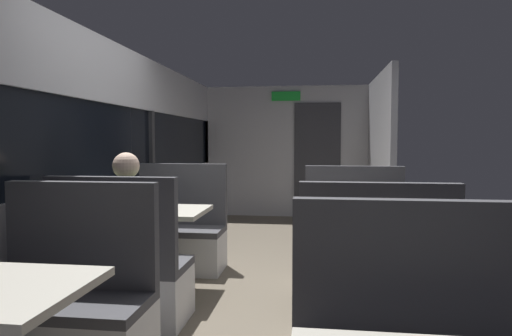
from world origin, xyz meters
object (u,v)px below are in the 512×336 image
(bench_mid_window_facing_end, at_px, (122,279))
(bench_rear_aisle_facing_entry, at_px, (355,248))
(coffee_cup_primary, at_px, (154,204))
(dining_table_mid_window, at_px, (155,220))
(bench_rear_aisle_facing_end, at_px, (374,299))
(bench_mid_window_facing_entry, at_px, (179,238))
(dining_table_rear_aisle, at_px, (363,230))
(seated_passenger, at_px, (126,249))
(bench_near_window_facing_entry, at_px, (69,317))

(bench_mid_window_facing_end, height_order, bench_rear_aisle_facing_entry, same)
(bench_mid_window_facing_end, bearing_deg, coffee_cup_primary, 90.26)
(dining_table_mid_window, relative_size, bench_rear_aisle_facing_entry, 0.82)
(bench_rear_aisle_facing_end, relative_size, coffee_cup_primary, 12.22)
(dining_table_mid_window, distance_m, bench_rear_aisle_facing_end, 2.03)
(bench_mid_window_facing_end, bearing_deg, bench_rear_aisle_facing_end, -6.38)
(bench_mid_window_facing_entry, xyz_separation_m, dining_table_rear_aisle, (1.79, -0.90, 0.31))
(bench_mid_window_facing_entry, bearing_deg, coffee_cup_primary, -90.26)
(bench_mid_window_facing_end, relative_size, seated_passenger, 0.87)
(bench_mid_window_facing_end, height_order, bench_rear_aisle_facing_end, same)
(bench_rear_aisle_facing_entry, bearing_deg, seated_passenger, -147.82)
(dining_table_rear_aisle, xyz_separation_m, seated_passenger, (-1.79, -0.43, -0.10))
(bench_near_window_facing_entry, bearing_deg, dining_table_mid_window, 90.00)
(bench_mid_window_facing_entry, distance_m, coffee_cup_primary, 0.83)
(dining_table_mid_window, relative_size, bench_rear_aisle_facing_end, 0.82)
(seated_passenger, bearing_deg, dining_table_mid_window, 90.00)
(bench_mid_window_facing_end, bearing_deg, dining_table_rear_aisle, 15.59)
(bench_mid_window_facing_entry, bearing_deg, dining_table_rear_aisle, -26.68)
(dining_table_mid_window, xyz_separation_m, bench_rear_aisle_facing_entry, (1.79, 0.50, -0.31))
(bench_near_window_facing_entry, relative_size, seated_passenger, 0.87)
(bench_mid_window_facing_end, xyz_separation_m, coffee_cup_primary, (-0.00, 0.71, 0.46))
(bench_rear_aisle_facing_entry, relative_size, seated_passenger, 0.87)
(dining_table_mid_window, distance_m, bench_mid_window_facing_end, 0.77)
(bench_near_window_facing_entry, xyz_separation_m, dining_table_mid_window, (0.00, 1.42, 0.31))
(bench_mid_window_facing_end, relative_size, bench_rear_aisle_facing_end, 1.00)
(bench_mid_window_facing_end, distance_m, bench_rear_aisle_facing_entry, 2.15)
(dining_table_mid_window, height_order, seated_passenger, seated_passenger)
(bench_near_window_facing_entry, height_order, dining_table_mid_window, bench_near_window_facing_entry)
(dining_table_rear_aisle, xyz_separation_m, bench_rear_aisle_facing_end, (0.00, -0.70, -0.31))
(bench_mid_window_facing_end, bearing_deg, bench_mid_window_facing_entry, 90.00)
(dining_table_mid_window, bearing_deg, dining_table_rear_aisle, -6.38)
(coffee_cup_primary, bearing_deg, bench_rear_aisle_facing_entry, 15.37)
(bench_near_window_facing_entry, bearing_deg, bench_rear_aisle_facing_entry, 47.05)
(bench_near_window_facing_entry, distance_m, coffee_cup_primary, 1.50)
(bench_near_window_facing_entry, distance_m, dining_table_mid_window, 1.46)
(coffee_cup_primary, bearing_deg, bench_rear_aisle_facing_end, -26.80)
(bench_mid_window_facing_entry, xyz_separation_m, seated_passenger, (0.00, -1.33, 0.21))
(dining_table_mid_window, distance_m, dining_table_rear_aisle, 1.80)
(seated_passenger, bearing_deg, bench_rear_aisle_facing_end, -8.65)
(dining_table_rear_aisle, bearing_deg, seated_passenger, -166.58)
(dining_table_rear_aisle, bearing_deg, bench_rear_aisle_facing_entry, 90.00)
(bench_mid_window_facing_end, bearing_deg, bench_near_window_facing_entry, -90.00)
(dining_table_rear_aisle, bearing_deg, dining_table_mid_window, 173.62)
(seated_passenger, distance_m, coffee_cup_primary, 0.68)
(bench_near_window_facing_entry, xyz_separation_m, seated_passenger, (0.00, 0.80, 0.21))
(dining_table_mid_window, xyz_separation_m, bench_mid_window_facing_end, (0.00, -0.70, -0.31))
(bench_mid_window_facing_end, xyz_separation_m, bench_rear_aisle_facing_entry, (1.79, 1.20, 0.00))
(seated_passenger, bearing_deg, bench_mid_window_facing_entry, 90.00)
(dining_table_mid_window, height_order, coffee_cup_primary, coffee_cup_primary)
(bench_rear_aisle_facing_end, bearing_deg, seated_passenger, 171.35)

